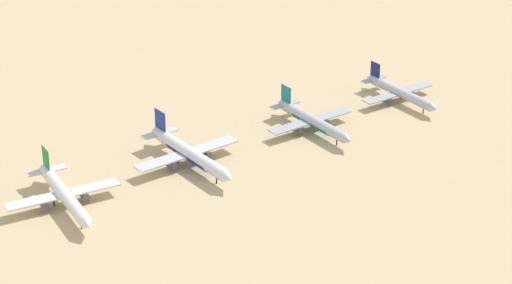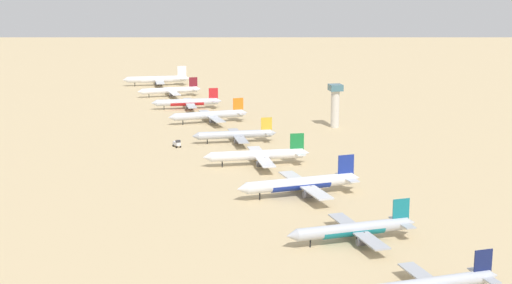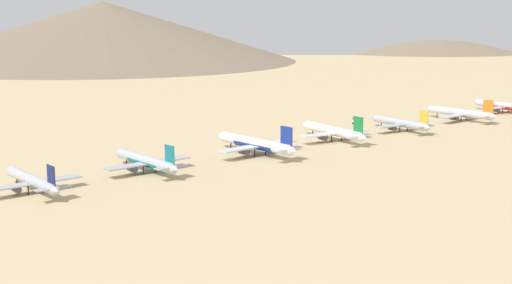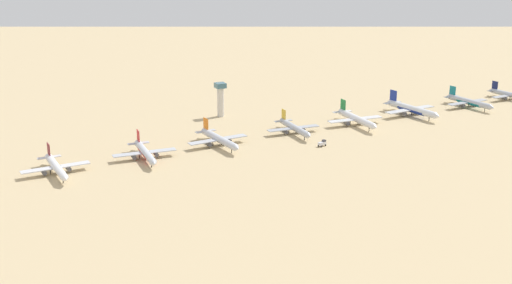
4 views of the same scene
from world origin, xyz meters
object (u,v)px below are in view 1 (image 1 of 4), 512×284
Objects in this scene: parked_jet_5 at (64,194)px; parked_jet_6 at (189,153)px; parked_jet_8 at (400,92)px; parked_jet_7 at (312,121)px.

parked_jet_5 is 0.94× the size of parked_jet_6.
parked_jet_7 is at bearing -83.29° from parked_jet_8.
parked_jet_8 is at bearing 95.02° from parked_jet_5.
parked_jet_5 is at bearing -84.98° from parked_jet_8.
parked_jet_7 is at bearing 94.26° from parked_jet_5.
parked_jet_7 is 1.07× the size of parked_jet_8.
parked_jet_6 reaches higher than parked_jet_8.
parked_jet_6 is at bearing -85.70° from parked_jet_8.
parked_jet_6 is 56.18m from parked_jet_7.
parked_jet_5 is 156.47m from parked_jet_8.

